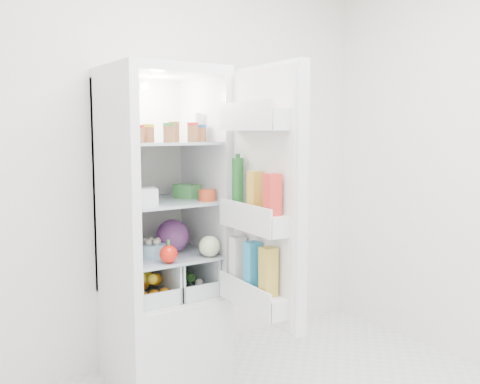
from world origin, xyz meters
TOP-DOWN VIEW (x-y plane):
  - room_walls at (0.00, 0.00)m, footprint 3.02×3.02m
  - refrigerator at (-0.20, 1.25)m, footprint 0.60×0.60m
  - shelf_low at (-0.20, 1.19)m, footprint 0.49×0.53m
  - shelf_mid at (-0.20, 1.19)m, footprint 0.49×0.53m
  - shelf_top at (-0.20, 1.19)m, footprint 0.49×0.53m
  - crisper_left at (-0.32, 1.19)m, footprint 0.23×0.46m
  - crisper_right at (-0.08, 1.19)m, footprint 0.23×0.46m
  - condiment_jars at (-0.20, 1.07)m, footprint 0.46×0.16m
  - squeeze_bottle at (0.01, 1.16)m, footprint 0.06×0.06m
  - tub_white at (-0.37, 1.08)m, footprint 0.17×0.17m
  - tin_red at (-0.01, 1.02)m, footprint 0.10×0.10m
  - foil_tray at (-0.36, 1.34)m, footprint 0.18×0.14m
  - tub_green at (-0.04, 1.20)m, footprint 0.15×0.17m
  - red_cabbage at (-0.14, 1.19)m, footprint 0.19×0.19m
  - bell_pepper at (-0.28, 0.97)m, footprint 0.10×0.10m
  - mushroom_bowl at (-0.29, 1.16)m, footprint 0.19×0.19m
  - salad_bag at (-0.02, 0.97)m, footprint 0.12×0.12m
  - citrus_pile at (-0.32, 1.17)m, footprint 0.20×0.31m
  - veg_pile at (-0.07, 1.18)m, footprint 0.16×0.30m
  - fridge_door at (0.08, 0.61)m, footprint 0.21×0.60m

SIDE VIEW (x-z plane):
  - veg_pile at x=-0.07m, z-range 0.51..0.61m
  - citrus_pile at x=-0.32m, z-range 0.51..0.66m
  - crisper_left at x=-0.32m, z-range 0.50..0.72m
  - crisper_right at x=-0.08m, z-range 0.50..0.72m
  - refrigerator at x=-0.20m, z-range -0.23..1.57m
  - shelf_low at x=-0.20m, z-range 0.73..0.75m
  - mushroom_bowl at x=-0.29m, z-range 0.75..0.82m
  - bell_pepper at x=-0.28m, z-range 0.75..0.84m
  - salad_bag at x=-0.02m, z-range 0.75..0.87m
  - red_cabbage at x=-0.14m, z-range 0.75..0.94m
  - shelf_mid at x=-0.20m, z-range 1.04..1.06m
  - foil_tray at x=-0.36m, z-range 1.06..1.10m
  - tin_red at x=-0.01m, z-range 1.06..1.12m
  - fridge_door at x=0.08m, z-range 0.44..1.74m
  - tub_green at x=-0.04m, z-range 1.06..1.14m
  - tub_white at x=-0.37m, z-range 1.06..1.15m
  - shelf_top at x=-0.20m, z-range 1.37..1.39m
  - condiment_jars at x=-0.20m, z-range 1.39..1.47m
  - squeeze_bottle at x=0.01m, z-range 1.39..1.55m
  - room_walls at x=0.00m, z-range 0.29..2.90m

